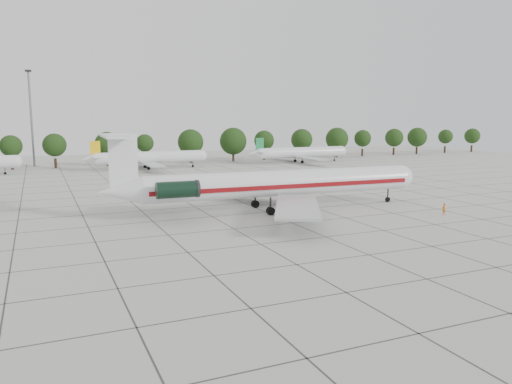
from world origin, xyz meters
The scene contains 8 objects.
ground centered at (0.00, 0.00, 0.00)m, with size 260.00×260.00×0.00m, color beige.
apron_joints centered at (0.00, 15.00, 0.01)m, with size 170.00×170.00×0.02m, color #383838.
main_airliner centered at (0.56, 8.80, 3.97)m, with size 47.94×37.63×11.23m.
ground_crew centered at (21.71, -3.52, 0.80)m, with size 0.59×0.39×1.61m, color #D7590C.
bg_airliner_c centered at (-2.82, 72.73, 2.91)m, with size 28.24×27.20×7.40m.
bg_airliner_d centered at (41.30, 72.67, 2.91)m, with size 28.24×27.20×7.40m.
tree_line centered at (-11.68, 85.00, 5.98)m, with size 249.86×8.44×10.22m.
floodlight_mast centered at (-30.00, 92.00, 14.28)m, with size 1.60×1.60×25.45m.
Camera 1 is at (-29.19, -54.87, 13.48)m, focal length 35.00 mm.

